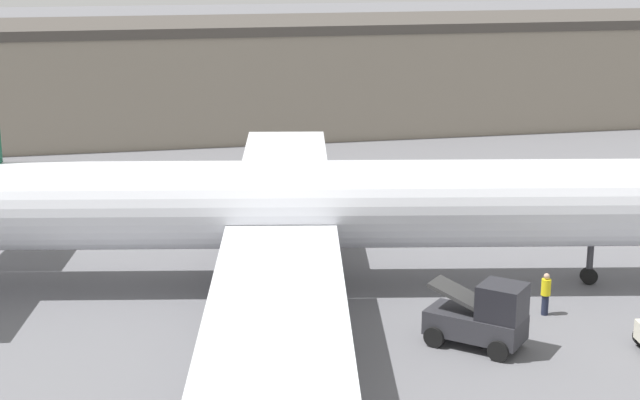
# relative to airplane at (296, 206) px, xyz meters

# --- Properties ---
(ground_plane) EXTENTS (400.00, 400.00, 0.00)m
(ground_plane) POSITION_rel_airplane_xyz_m (0.98, -0.19, -3.55)
(ground_plane) COLOR slate
(terminal_building) EXTENTS (82.34, 13.53, 8.47)m
(terminal_building) POSITION_rel_airplane_xyz_m (-0.79, 36.62, 0.69)
(terminal_building) COLOR gray
(terminal_building) RESTS_ON ground_plane
(airplane) EXTENTS (39.00, 37.00, 11.79)m
(airplane) POSITION_rel_airplane_xyz_m (0.00, 0.00, 0.00)
(airplane) COLOR silver
(airplane) RESTS_ON ground_plane
(ground_crew_worker) EXTENTS (0.38, 0.38, 1.72)m
(ground_crew_worker) POSITION_rel_airplane_xyz_m (8.90, -5.37, -2.64)
(ground_crew_worker) COLOR #1E2338
(ground_crew_worker) RESTS_ON ground_plane
(belt_loader_truck) EXTENTS (3.66, 3.59, 2.53)m
(belt_loader_truck) POSITION_rel_airplane_xyz_m (5.29, -7.89, -2.37)
(belt_loader_truck) COLOR #2D2D33
(belt_loader_truck) RESTS_ON ground_plane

